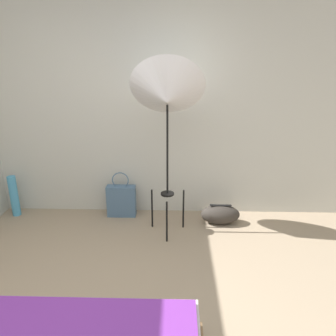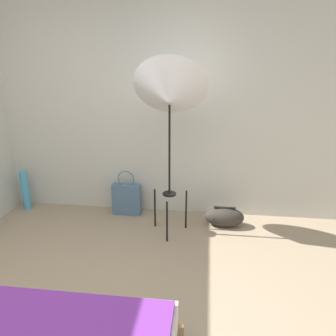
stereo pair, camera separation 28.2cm
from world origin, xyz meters
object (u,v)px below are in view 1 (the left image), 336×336
(tote_bag, at_px, (121,200))
(paper_roll, at_px, (14,196))
(duffel_bag, at_px, (220,214))
(photo_umbrella, at_px, (167,95))

(tote_bag, bearing_deg, paper_roll, -179.03)
(duffel_bag, height_order, paper_roll, paper_roll)
(photo_umbrella, height_order, paper_roll, photo_umbrella)
(photo_umbrella, xyz_separation_m, tote_bag, (-0.57, 0.37, -1.30))
(tote_bag, distance_m, duffel_bag, 1.20)
(photo_umbrella, relative_size, paper_roll, 3.72)
(photo_umbrella, height_order, tote_bag, photo_umbrella)
(photo_umbrella, distance_m, tote_bag, 1.47)
(photo_umbrella, distance_m, duffel_bag, 1.53)
(tote_bag, xyz_separation_m, duffel_bag, (1.18, -0.17, -0.09))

